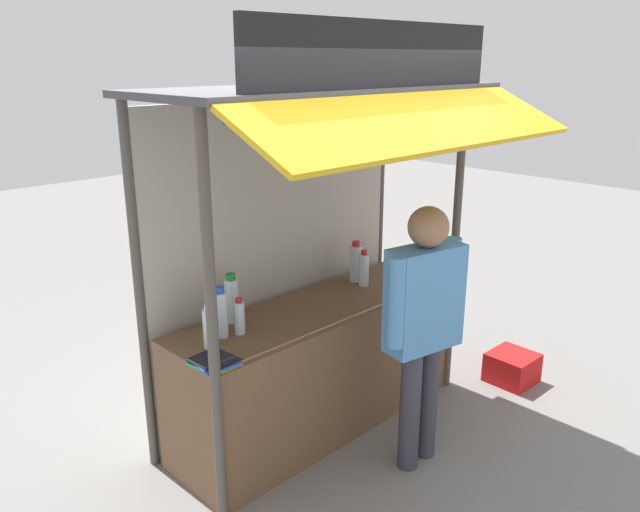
{
  "coord_description": "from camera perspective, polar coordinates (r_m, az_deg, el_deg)",
  "views": [
    {
      "loc": [
        -2.71,
        -2.75,
        2.46
      ],
      "look_at": [
        0.0,
        0.0,
        1.23
      ],
      "focal_mm": 35.12,
      "sensor_mm": 36.0,
      "label": 1
    }
  ],
  "objects": [
    {
      "name": "ground_plane",
      "position": [
        4.57,
        0.0,
        -14.84
      ],
      "size": [
        20.0,
        20.0,
        0.0
      ],
      "primitive_type": "plane",
      "color": "slate"
    },
    {
      "name": "stall_counter",
      "position": [
        4.35,
        0.0,
        -9.96
      ],
      "size": [
        2.15,
        0.64,
        0.88
      ],
      "primitive_type": "cube",
      "color": "brown",
      "rests_on": "ground"
    },
    {
      "name": "stall_structure",
      "position": [
        4.01,
        -0.79,
        5.16
      ],
      "size": [
        2.35,
        1.46,
        2.65
      ],
      "color": "#4C4742",
      "rests_on": "ground"
    },
    {
      "name": "water_bottle_front_right",
      "position": [
        3.76,
        -7.35,
        -5.54
      ],
      "size": [
        0.06,
        0.06,
        0.23
      ],
      "color": "silver",
      "rests_on": "stall_counter"
    },
    {
      "name": "water_bottle_left",
      "position": [
        4.51,
        4.01,
        -1.2
      ],
      "size": [
        0.07,
        0.07,
        0.27
      ],
      "color": "silver",
      "rests_on": "stall_counter"
    },
    {
      "name": "water_bottle_right",
      "position": [
        3.61,
        -10.11,
        -6.44
      ],
      "size": [
        0.07,
        0.07,
        0.26
      ],
      "color": "silver",
      "rests_on": "stall_counter"
    },
    {
      "name": "water_bottle_far_right",
      "position": [
        4.59,
        3.27,
        -0.6
      ],
      "size": [
        0.09,
        0.09,
        0.31
      ],
      "color": "silver",
      "rests_on": "stall_counter"
    },
    {
      "name": "water_bottle_far_left",
      "position": [
        3.72,
        -9.08,
        -5.17
      ],
      "size": [
        0.09,
        0.09,
        0.31
      ],
      "color": "silver",
      "rests_on": "stall_counter"
    },
    {
      "name": "water_bottle_mid_right",
      "position": [
        3.92,
        -8.04,
        -3.94
      ],
      "size": [
        0.09,
        0.09,
        0.32
      ],
      "color": "silver",
      "rests_on": "stall_counter"
    },
    {
      "name": "magazine_stack_center",
      "position": [
        3.44,
        -9.61,
        -9.53
      ],
      "size": [
        0.23,
        0.25,
        0.04
      ],
      "color": "orange",
      "rests_on": "stall_counter"
    },
    {
      "name": "magazine_stack_front_left",
      "position": [
        4.58,
        8.87,
        -2.42
      ],
      "size": [
        0.26,
        0.27,
        0.05
      ],
      "color": "white",
      "rests_on": "stall_counter"
    },
    {
      "name": "banana_bunch_leftmost",
      "position": [
        4.32,
        12.77,
        10.75
      ],
      "size": [
        0.11,
        0.11,
        0.28
      ],
      "color": "#332D23"
    },
    {
      "name": "banana_bunch_inner_left",
      "position": [
        3.84,
        7.85,
        10.16
      ],
      "size": [
        0.11,
        0.11,
        0.27
      ],
      "color": "#332D23"
    },
    {
      "name": "banana_bunch_inner_right",
      "position": [
        4.09,
        10.64,
        11.01
      ],
      "size": [
        0.1,
        0.1,
        0.23
      ],
      "color": "#332D23"
    },
    {
      "name": "banana_bunch_rightmost",
      "position": [
        3.2,
        -1.95,
        8.36
      ],
      "size": [
        0.1,
        0.11,
        0.31
      ],
      "color": "#332D23"
    },
    {
      "name": "vendor_person",
      "position": [
        3.76,
        9.42,
        -5.36
      ],
      "size": [
        0.63,
        0.29,
        1.66
      ],
      "rotation": [
        0.0,
        0.0,
        -0.2
      ],
      "color": "#383842",
      "rests_on": "ground"
    },
    {
      "name": "plastic_crate",
      "position": [
        5.24,
        17.09,
        -9.69
      ],
      "size": [
        0.34,
        0.34,
        0.23
      ],
      "primitive_type": "cube",
      "rotation": [
        0.0,
        0.0,
        -0.03
      ],
      "color": "red",
      "rests_on": "ground"
    }
  ]
}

